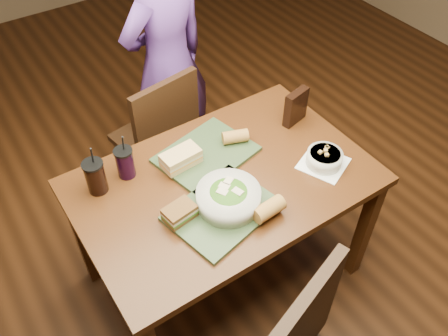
{
  "coord_description": "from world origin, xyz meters",
  "views": [
    {
      "loc": [
        -0.79,
        -1.19,
        2.27
      ],
      "look_at": [
        0.0,
        0.0,
        0.82
      ],
      "focal_mm": 38.0,
      "sensor_mm": 36.0,
      "label": 1
    }
  ],
  "objects_px": {
    "cup_cola": "(96,177)",
    "chip_bag": "(296,107)",
    "sandwich_near": "(180,213)",
    "baguette_near": "(269,209)",
    "sandwich_far": "(181,158)",
    "chair_far": "(161,136)",
    "tray_near": "(222,211)",
    "dining_table": "(224,193)",
    "cup_berry": "(125,163)",
    "diner": "(167,64)",
    "baguette_far": "(235,137)",
    "salad_bowl": "(228,197)",
    "soup_bowl": "(324,158)",
    "tray_far": "(206,155)"
  },
  "relations": [
    {
      "from": "sandwich_near",
      "to": "cup_cola",
      "type": "xyz_separation_m",
      "value": [
        -0.21,
        0.34,
        0.03
      ]
    },
    {
      "from": "tray_far",
      "to": "baguette_far",
      "type": "distance_m",
      "value": 0.16
    },
    {
      "from": "sandwich_near",
      "to": "cup_cola",
      "type": "distance_m",
      "value": 0.4
    },
    {
      "from": "tray_far",
      "to": "tray_near",
      "type": "bearing_deg",
      "value": -111.28
    },
    {
      "from": "tray_far",
      "to": "chip_bag",
      "type": "xyz_separation_m",
      "value": [
        0.5,
        -0.03,
        0.08
      ]
    },
    {
      "from": "diner",
      "to": "sandwich_far",
      "type": "xyz_separation_m",
      "value": [
        -0.33,
        -0.72,
        0.02
      ]
    },
    {
      "from": "diner",
      "to": "cup_cola",
      "type": "height_order",
      "value": "diner"
    },
    {
      "from": "tray_far",
      "to": "chip_bag",
      "type": "relative_size",
      "value": 2.35
    },
    {
      "from": "tray_far",
      "to": "soup_bowl",
      "type": "height_order",
      "value": "soup_bowl"
    },
    {
      "from": "sandwich_near",
      "to": "tray_near",
      "type": "bearing_deg",
      "value": -19.85
    },
    {
      "from": "tray_near",
      "to": "sandwich_near",
      "type": "xyz_separation_m",
      "value": [
        -0.16,
        0.06,
        0.04
      ]
    },
    {
      "from": "diner",
      "to": "baguette_far",
      "type": "height_order",
      "value": "diner"
    },
    {
      "from": "chair_far",
      "to": "sandwich_near",
      "type": "height_order",
      "value": "chair_far"
    },
    {
      "from": "sandwich_far",
      "to": "baguette_near",
      "type": "xyz_separation_m",
      "value": [
        0.15,
        -0.45,
        -0.0
      ]
    },
    {
      "from": "soup_bowl",
      "to": "sandwich_near",
      "type": "relative_size",
      "value": 1.87
    },
    {
      "from": "cup_cola",
      "to": "chip_bag",
      "type": "bearing_deg",
      "value": -6.39
    },
    {
      "from": "tray_far",
      "to": "cup_cola",
      "type": "distance_m",
      "value": 0.51
    },
    {
      "from": "diner",
      "to": "chair_far",
      "type": "bearing_deg",
      "value": 38.89
    },
    {
      "from": "cup_berry",
      "to": "chip_bag",
      "type": "relative_size",
      "value": 1.26
    },
    {
      "from": "baguette_near",
      "to": "baguette_far",
      "type": "xyz_separation_m",
      "value": [
        0.14,
        0.44,
        -0.0
      ]
    },
    {
      "from": "salad_bowl",
      "to": "sandwich_near",
      "type": "xyz_separation_m",
      "value": [
        -0.2,
        0.05,
        -0.01
      ]
    },
    {
      "from": "tray_near",
      "to": "chair_far",
      "type": "bearing_deg",
      "value": 81.03
    },
    {
      "from": "diner",
      "to": "sandwich_far",
      "type": "bearing_deg",
      "value": 53.81
    },
    {
      "from": "baguette_far",
      "to": "chair_far",
      "type": "bearing_deg",
      "value": 107.25
    },
    {
      "from": "salad_bowl",
      "to": "tray_far",
      "type": "bearing_deg",
      "value": 74.48
    },
    {
      "from": "diner",
      "to": "baguette_far",
      "type": "relative_size",
      "value": 13.01
    },
    {
      "from": "sandwich_far",
      "to": "cup_cola",
      "type": "height_order",
      "value": "cup_cola"
    },
    {
      "from": "diner",
      "to": "cup_berry",
      "type": "bearing_deg",
      "value": 37.09
    },
    {
      "from": "soup_bowl",
      "to": "sandwich_near",
      "type": "bearing_deg",
      "value": 173.61
    },
    {
      "from": "salad_bowl",
      "to": "cup_cola",
      "type": "height_order",
      "value": "cup_cola"
    },
    {
      "from": "sandwich_near",
      "to": "baguette_far",
      "type": "relative_size",
      "value": 1.14
    },
    {
      "from": "sandwich_near",
      "to": "baguette_near",
      "type": "xyz_separation_m",
      "value": [
        0.31,
        -0.19,
        0.0
      ]
    },
    {
      "from": "chair_far",
      "to": "cup_berry",
      "type": "distance_m",
      "value": 0.61
    },
    {
      "from": "diner",
      "to": "cup_berry",
      "type": "relative_size",
      "value": 6.94
    },
    {
      "from": "tray_near",
      "to": "baguette_far",
      "type": "height_order",
      "value": "baguette_far"
    },
    {
      "from": "dining_table",
      "to": "sandwich_near",
      "type": "bearing_deg",
      "value": -161.49
    },
    {
      "from": "chair_far",
      "to": "tray_near",
      "type": "height_order",
      "value": "chair_far"
    },
    {
      "from": "dining_table",
      "to": "tray_far",
      "type": "distance_m",
      "value": 0.2
    },
    {
      "from": "soup_bowl",
      "to": "cup_cola",
      "type": "relative_size",
      "value": 1.05
    },
    {
      "from": "dining_table",
      "to": "baguette_far",
      "type": "height_order",
      "value": "baguette_far"
    },
    {
      "from": "baguette_far",
      "to": "cup_berry",
      "type": "distance_m",
      "value": 0.52
    },
    {
      "from": "salad_bowl",
      "to": "sandwich_far",
      "type": "distance_m",
      "value": 0.32
    },
    {
      "from": "diner",
      "to": "dining_table",
      "type": "bearing_deg",
      "value": 64.9
    },
    {
      "from": "salad_bowl",
      "to": "cup_berry",
      "type": "bearing_deg",
      "value": 123.66
    },
    {
      "from": "salad_bowl",
      "to": "chip_bag",
      "type": "height_order",
      "value": "chip_bag"
    },
    {
      "from": "baguette_far",
      "to": "sandwich_near",
      "type": "bearing_deg",
      "value": -150.49
    },
    {
      "from": "diner",
      "to": "sandwich_far",
      "type": "height_order",
      "value": "diner"
    },
    {
      "from": "chair_far",
      "to": "cup_cola",
      "type": "xyz_separation_m",
      "value": [
        -0.5,
        -0.41,
        0.32
      ]
    },
    {
      "from": "tray_near",
      "to": "soup_bowl",
      "type": "height_order",
      "value": "soup_bowl"
    },
    {
      "from": "chair_far",
      "to": "cup_berry",
      "type": "height_order",
      "value": "cup_berry"
    }
  ]
}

